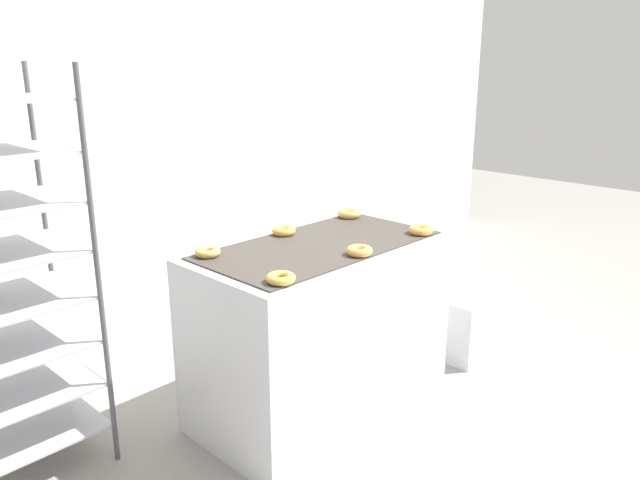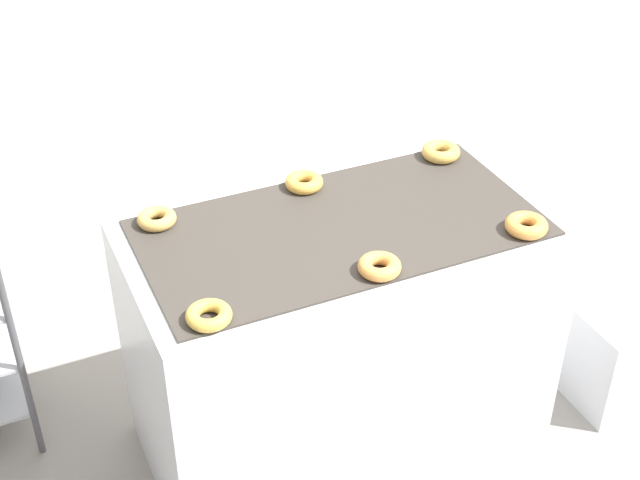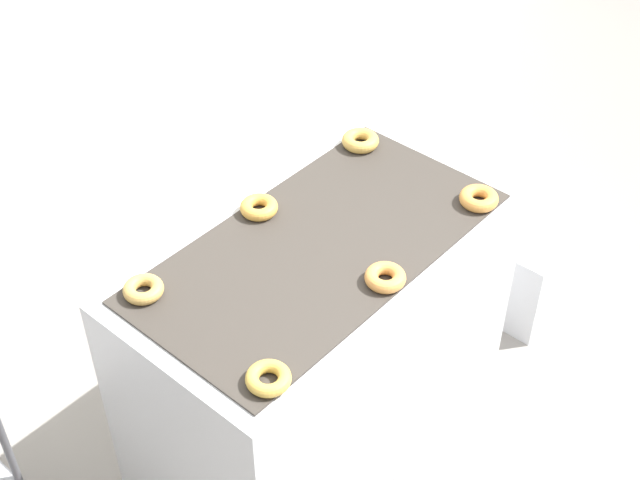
% 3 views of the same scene
% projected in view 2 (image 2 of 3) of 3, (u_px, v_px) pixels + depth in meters
% --- Properties ---
extents(fryer_machine, '(1.32, 0.71, 0.92)m').
position_uv_depth(fryer_machine, '(339.00, 341.00, 2.97)').
color(fryer_machine, silver).
rests_on(fryer_machine, ground_plane).
extents(glaze_bin, '(0.30, 0.31, 0.39)m').
position_uv_depth(glaze_bin, '(613.00, 355.00, 3.30)').
color(glaze_bin, silver).
rests_on(glaze_bin, ground_plane).
extents(donut_near_left, '(0.12, 0.12, 0.04)m').
position_uv_depth(donut_near_left, '(209.00, 315.00, 2.33)').
color(donut_near_left, gold).
rests_on(donut_near_left, fryer_machine).
extents(donut_near_center, '(0.12, 0.12, 0.04)m').
position_uv_depth(donut_near_center, '(380.00, 266.00, 2.51)').
color(donut_near_center, '#DC9347').
rests_on(donut_near_center, fryer_machine).
extents(donut_near_right, '(0.13, 0.13, 0.04)m').
position_uv_depth(donut_near_right, '(526.00, 225.00, 2.68)').
color(donut_near_right, gold).
rests_on(donut_near_right, fryer_machine).
extents(donut_far_left, '(0.12, 0.12, 0.04)m').
position_uv_depth(donut_far_left, '(157.00, 219.00, 2.71)').
color(donut_far_left, tan).
rests_on(donut_far_left, fryer_machine).
extents(donut_far_center, '(0.12, 0.12, 0.04)m').
position_uv_depth(donut_far_center, '(304.00, 182.00, 2.89)').
color(donut_far_center, gold).
rests_on(donut_far_center, fryer_machine).
extents(donut_far_right, '(0.13, 0.13, 0.04)m').
position_uv_depth(donut_far_right, '(441.00, 152.00, 3.06)').
color(donut_far_right, gold).
rests_on(donut_far_right, fryer_machine).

